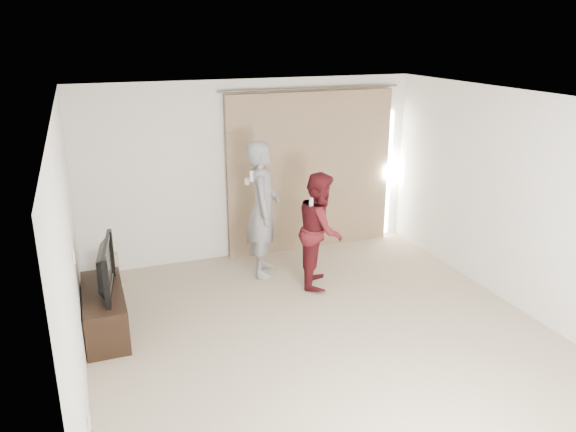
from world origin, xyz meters
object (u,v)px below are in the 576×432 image
object	(u,v)px
tv	(99,268)
person_woman	(320,230)
tv_console	(104,311)
person_man	(263,209)

from	to	relation	value
tv	person_woman	size ratio (longest dim) A/B	0.63
tv_console	person_woman	world-z (taller)	person_woman
tv	person_man	xyz separation A→B (m)	(2.17, 0.89, 0.17)
person_man	person_woman	bearing A→B (deg)	-44.24
tv_console	tv	bearing A→B (deg)	0.00
person_man	person_woman	size ratio (longest dim) A/B	1.23
person_woman	tv_console	bearing A→B (deg)	-173.76
tv_console	person_woman	bearing A→B (deg)	6.24
tv_console	person_woman	distance (m)	2.84
tv	person_woman	world-z (taller)	person_woman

